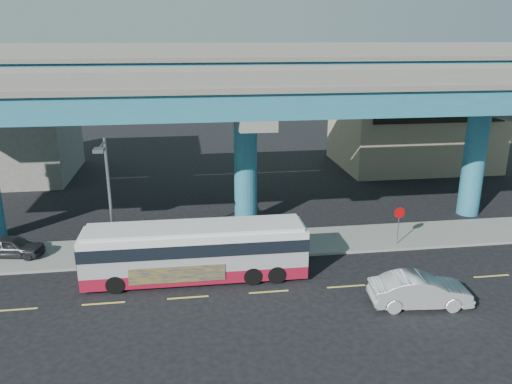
{
  "coord_description": "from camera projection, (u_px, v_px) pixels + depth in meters",
  "views": [
    {
      "loc": [
        -3.78,
        -22.19,
        12.22
      ],
      "look_at": [
        -0.03,
        4.0,
        3.89
      ],
      "focal_mm": 35.0,
      "sensor_mm": 36.0,
      "label": 1
    }
  ],
  "objects": [
    {
      "name": "street_lamp",
      "position": [
        107.0,
        185.0,
        25.9
      ],
      "size": [
        0.5,
        2.33,
        7.03
      ],
      "color": "gray",
      "rests_on": "sidewalk"
    },
    {
      "name": "sidewalk",
      "position": [
        253.0,
        244.0,
        30.3
      ],
      "size": [
        70.0,
        4.0,
        0.15
      ],
      "primitive_type": "cube",
      "color": "gray",
      "rests_on": "ground"
    },
    {
      "name": "parked_car",
      "position": [
        12.0,
        246.0,
        28.38
      ],
      "size": [
        2.71,
        4.02,
        1.19
      ],
      "primitive_type": "imported",
      "rotation": [
        0.0,
        0.0,
        1.38
      ],
      "color": "#292A2E",
      "rests_on": "sidewalk"
    },
    {
      "name": "lane_markings",
      "position": [
        269.0,
        292.0,
        24.85
      ],
      "size": [
        58.0,
        0.12,
        0.01
      ],
      "color": "#D8C64C",
      "rests_on": "ground"
    },
    {
      "name": "transit_bus",
      "position": [
        196.0,
        250.0,
        25.8
      ],
      "size": [
        11.53,
        2.58,
        2.95
      ],
      "rotation": [
        0.0,
        0.0,
        -0.01
      ],
      "color": "maroon",
      "rests_on": "ground"
    },
    {
      "name": "building_beige",
      "position": [
        413.0,
        130.0,
        48.21
      ],
      "size": [
        14.0,
        10.23,
        7.0
      ],
      "color": "tan",
      "rests_on": "ground"
    },
    {
      "name": "viaduct",
      "position": [
        245.0,
        87.0,
        30.98
      ],
      "size": [
        52.0,
        12.4,
        11.7
      ],
      "color": "#20667C",
      "rests_on": "ground"
    },
    {
      "name": "sedan",
      "position": [
        420.0,
        290.0,
        23.41
      ],
      "size": [
        2.51,
        4.99,
        1.54
      ],
      "primitive_type": "imported",
      "rotation": [
        0.0,
        0.0,
        1.48
      ],
      "color": "#ABACB0",
      "rests_on": "ground"
    },
    {
      "name": "stop_sign",
      "position": [
        399.0,
        218.0,
        29.69
      ],
      "size": [
        0.71,
        0.1,
        2.35
      ],
      "rotation": [
        0.0,
        0.0,
        -0.32
      ],
      "color": "gray",
      "rests_on": "sidewalk"
    },
    {
      "name": "ground",
      "position": [
        268.0,
        289.0,
        25.13
      ],
      "size": [
        120.0,
        120.0,
        0.0
      ],
      "primitive_type": "plane",
      "color": "black",
      "rests_on": "ground"
    }
  ]
}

